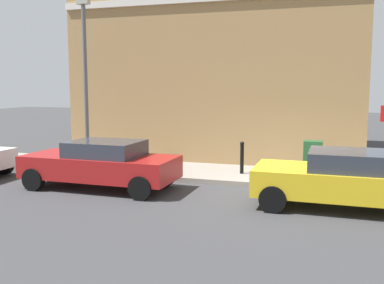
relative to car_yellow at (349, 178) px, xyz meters
name	(u,v)px	position (x,y,z in m)	size (l,w,h in m)	color
ground	(295,195)	(1.02, 1.30, -0.75)	(80.00, 80.00, 0.00)	#38383A
sidewalk	(125,168)	(2.87, 7.30, -0.67)	(2.69, 30.00, 0.15)	gray
corner_building	(228,55)	(8.12, 4.82, 3.54)	(7.91, 11.03, 8.57)	#9E7A4C
car_yellow	(349,178)	(0.00, 0.00, 0.00)	(1.99, 4.36, 1.41)	gold
car_red	(101,164)	(0.11, 6.69, -0.02)	(1.95, 4.45, 1.39)	maroon
utility_cabinet	(313,161)	(2.64, 0.93, -0.07)	(0.46, 0.61, 1.15)	#1E4C28
bollard_near_cabinet	(242,156)	(2.74, 3.12, -0.04)	(0.14, 0.14, 1.04)	black
lamppost	(85,75)	(2.49, 8.56, 2.55)	(0.20, 0.44, 5.72)	#59595B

